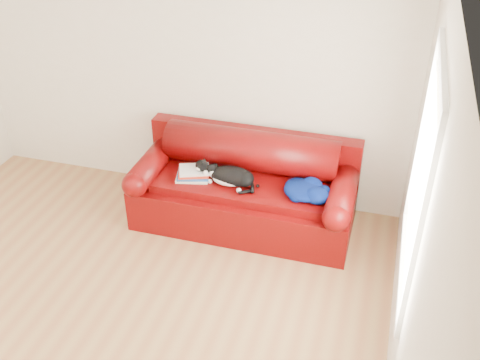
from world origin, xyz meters
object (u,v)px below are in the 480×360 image
at_px(cat, 231,177).
at_px(blanket, 306,190).
at_px(sofa_base, 244,202).
at_px(book_stack, 194,173).

distance_m(cat, blanket, 0.71).
bearing_deg(sofa_base, blanket, -9.98).
xyz_separation_m(book_stack, cat, (0.38, -0.01, 0.04)).
bearing_deg(cat, book_stack, -171.80).
xyz_separation_m(cat, blanket, (0.71, 0.01, -0.02)).
bearing_deg(cat, sofa_base, 59.42).
bearing_deg(sofa_base, cat, -130.31).
distance_m(sofa_base, book_stack, 0.57).
bearing_deg(sofa_base, book_stack, -167.68).
distance_m(sofa_base, blanket, 0.70).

